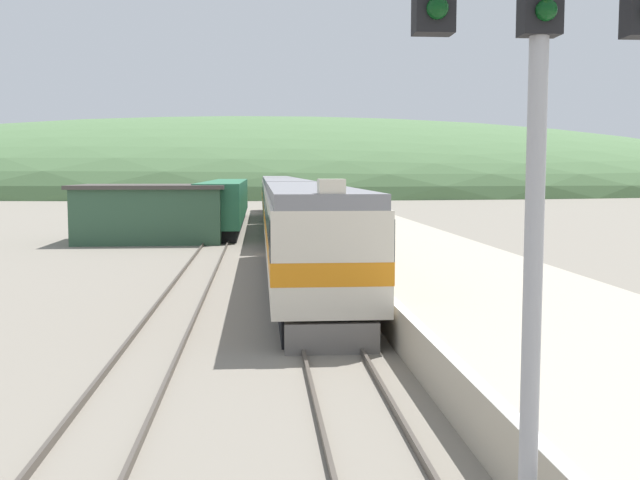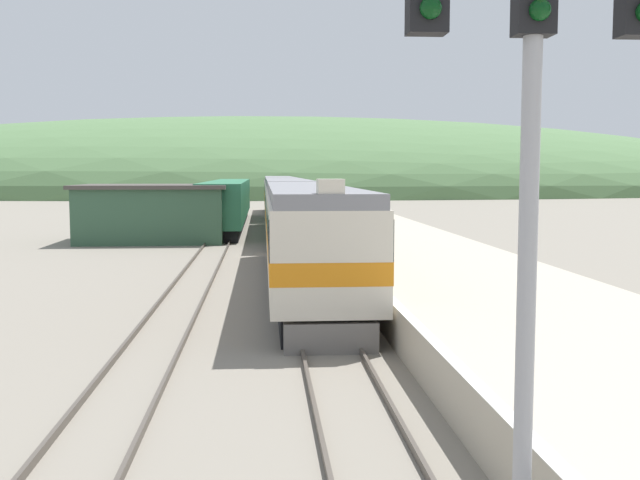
% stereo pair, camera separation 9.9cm
% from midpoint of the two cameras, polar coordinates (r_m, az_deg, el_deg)
% --- Properties ---
extents(track_main, '(1.52, 180.00, 0.16)m').
position_cam_midpoint_polar(track_main, '(73.64, -3.27, 1.84)').
color(track_main, '#4C443D').
rests_on(track_main, ground).
extents(track_siding, '(1.52, 180.00, 0.16)m').
position_cam_midpoint_polar(track_siding, '(73.67, -6.73, 1.81)').
color(track_siding, '#4C443D').
rests_on(track_siding, ground).
extents(platform, '(7.03, 140.00, 1.11)m').
position_cam_midpoint_polar(platform, '(54.06, 2.65, 1.10)').
color(platform, '#B2A893').
rests_on(platform, ground).
extents(distant_hills, '(233.67, 105.15, 32.03)m').
position_cam_midpoint_polar(distant_hills, '(165.24, -4.02, 3.70)').
color(distant_hills, '#517547').
rests_on(distant_hills, ground).
extents(station_shed, '(9.42, 6.74, 3.62)m').
position_cam_midpoint_polar(station_shed, '(48.75, -12.74, 2.03)').
color(station_shed, '#385B42').
rests_on(station_shed, ground).
extents(express_train_lead_car, '(3.03, 21.88, 4.28)m').
position_cam_midpoint_polar(express_train_lead_car, '(28.62, -1.19, 0.61)').
color(express_train_lead_car, black).
rests_on(express_train_lead_car, ground).
extents(carriage_second, '(3.02, 22.90, 3.92)m').
position_cam_midpoint_polar(carriage_second, '(52.06, -2.73, 2.69)').
color(carriage_second, black).
rests_on(carriage_second, ground).
extents(carriage_third, '(3.02, 22.90, 3.92)m').
position_cam_midpoint_polar(carriage_third, '(75.81, -3.32, 3.49)').
color(carriage_third, black).
rests_on(carriage_third, ground).
extents(siding_train, '(2.90, 30.56, 3.69)m').
position_cam_midpoint_polar(siding_train, '(61.21, -7.18, 2.82)').
color(siding_train, black).
rests_on(siding_train, ground).
extents(signal_mast_main, '(3.30, 0.42, 7.86)m').
position_cam_midpoint_polar(signal_mast_main, '(8.11, 16.00, 11.71)').
color(signal_mast_main, '#9E9EA3').
rests_on(signal_mast_main, ground).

